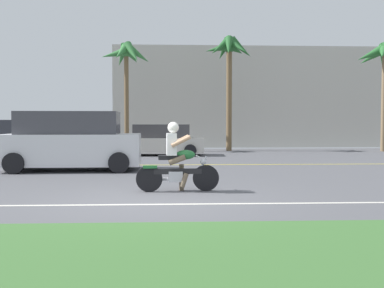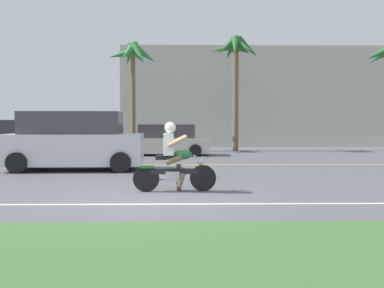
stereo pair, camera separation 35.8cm
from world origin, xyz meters
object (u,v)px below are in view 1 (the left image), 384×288
at_px(parked_car_1, 158,141).
at_px(palm_tree_0, 229,55).
at_px(suv_nearby, 71,142).
at_px(parked_car_0, 22,140).
at_px(motorcyclist, 177,162).
at_px(palm_tree_1, 384,57).
at_px(palm_tree_2, 127,59).

height_order(parked_car_1, palm_tree_0, palm_tree_0).
distance_m(suv_nearby, parked_car_0, 6.94).
relative_size(motorcyclist, palm_tree_1, 0.32).
xyz_separation_m(motorcyclist, palm_tree_0, (3.06, 14.69, 4.53)).
height_order(suv_nearby, palm_tree_0, palm_tree_0).
relative_size(suv_nearby, parked_car_0, 1.07).
distance_m(suv_nearby, palm_tree_1, 17.60).
height_order(motorcyclist, palm_tree_0, palm_tree_0).
bearing_deg(parked_car_1, palm_tree_1, 11.12).
distance_m(motorcyclist, suv_nearby, 5.77).
bearing_deg(suv_nearby, palm_tree_1, 31.94).
bearing_deg(parked_car_1, palm_tree_2, 119.26).
height_order(palm_tree_0, palm_tree_2, palm_tree_0).
height_order(parked_car_0, parked_car_1, parked_car_0).
height_order(motorcyclist, parked_car_1, motorcyclist).
distance_m(parked_car_0, palm_tree_2, 7.11).
xyz_separation_m(motorcyclist, parked_car_0, (-6.81, 10.70, 0.11)).
relative_size(suv_nearby, palm_tree_0, 0.73).
distance_m(motorcyclist, palm_tree_1, 18.26).
bearing_deg(motorcyclist, suv_nearby, 125.39).
xyz_separation_m(motorcyclist, palm_tree_2, (-2.46, 14.53, 4.25)).
bearing_deg(palm_tree_2, parked_car_0, -138.61).
bearing_deg(suv_nearby, motorcyclist, -54.61).
bearing_deg(palm_tree_0, suv_nearby, -122.61).
xyz_separation_m(palm_tree_0, palm_tree_1, (8.14, -0.94, -0.20)).
xyz_separation_m(suv_nearby, palm_tree_1, (14.53, 9.06, 4.07)).
relative_size(palm_tree_1, palm_tree_2, 1.01).
relative_size(suv_nearby, palm_tree_2, 0.78).
relative_size(parked_car_0, palm_tree_1, 0.73).
bearing_deg(palm_tree_2, palm_tree_0, 1.69).
relative_size(motorcyclist, palm_tree_2, 0.32).
xyz_separation_m(parked_car_1, palm_tree_1, (11.91, 2.34, 4.31)).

